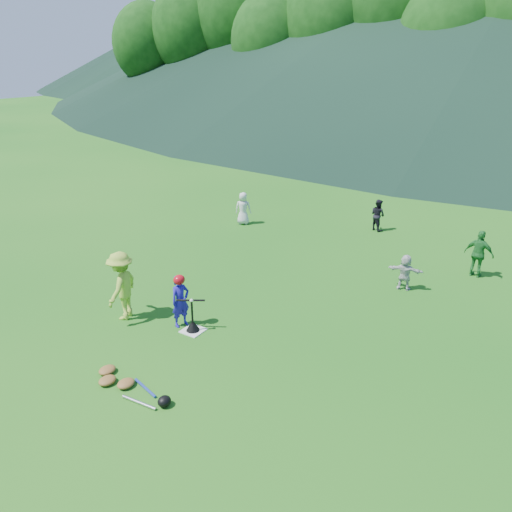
{
  "coord_description": "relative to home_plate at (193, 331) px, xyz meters",
  "views": [
    {
      "loc": [
        6.25,
        -7.12,
        5.56
      ],
      "look_at": [
        0.0,
        2.5,
        0.9
      ],
      "focal_mm": 35.0,
      "sensor_mm": 36.0,
      "label": 1
    }
  ],
  "objects": [
    {
      "name": "ground",
      "position": [
        0.0,
        0.0,
        -0.01
      ],
      "size": [
        120.0,
        120.0,
        0.0
      ],
      "primitive_type": "plane",
      "color": "#165E15",
      "rests_on": "ground"
    },
    {
      "name": "home_plate",
      "position": [
        0.0,
        0.0,
        0.0
      ],
      "size": [
        0.45,
        0.45,
        0.02
      ],
      "primitive_type": "cube",
      "color": "silver",
      "rests_on": "ground"
    },
    {
      "name": "baseball",
      "position": [
        0.0,
        0.0,
        0.73
      ],
      "size": [
        0.08,
        0.08,
        0.08
      ],
      "primitive_type": "sphere",
      "color": "white",
      "rests_on": "batting_tee"
    },
    {
      "name": "batter_child",
      "position": [
        -0.37,
        0.06,
        0.58
      ],
      "size": [
        0.4,
        0.49,
        1.18
      ],
      "primitive_type": "imported",
      "rotation": [
        0.0,
        0.0,
        1.27
      ],
      "color": "#2117A1",
      "rests_on": "ground"
    },
    {
      "name": "adult_coach",
      "position": [
        -1.68,
        -0.37,
        0.78
      ],
      "size": [
        0.89,
        1.16,
        1.58
      ],
      "primitive_type": "imported",
      "rotation": [
        0.0,
        0.0,
        -1.23
      ],
      "color": "#9CBF38",
      "rests_on": "ground"
    },
    {
      "name": "fielder_a",
      "position": [
        -3.22,
        6.64,
        0.56
      ],
      "size": [
        0.65,
        0.56,
        1.13
      ],
      "primitive_type": "imported",
      "rotation": [
        0.0,
        0.0,
        3.57
      ],
      "color": "silver",
      "rests_on": "ground"
    },
    {
      "name": "fielder_b",
      "position": [
        0.94,
        8.57,
        0.53
      ],
      "size": [
        0.64,
        0.59,
        1.07
      ],
      "primitive_type": "imported",
      "rotation": [
        0.0,
        0.0,
        2.71
      ],
      "color": "black",
      "rests_on": "ground"
    },
    {
      "name": "fielder_c",
      "position": [
        4.53,
        6.37,
        0.63
      ],
      "size": [
        0.79,
        0.4,
        1.29
      ],
      "primitive_type": "imported",
      "rotation": [
        0.0,
        0.0,
        3.02
      ],
      "color": "#22742E",
      "rests_on": "ground"
    },
    {
      "name": "fielder_d",
      "position": [
        3.16,
        4.52,
        0.46
      ],
      "size": [
        0.9,
        0.41,
        0.94
      ],
      "primitive_type": "imported",
      "rotation": [
        0.0,
        0.0,
        3.3
      ],
      "color": "silver",
      "rests_on": "ground"
    },
    {
      "name": "batting_tee",
      "position": [
        0.0,
        0.0,
        0.12
      ],
      "size": [
        0.3,
        0.3,
        0.68
      ],
      "color": "black",
      "rests_on": "home_plate"
    },
    {
      "name": "batter_gear",
      "position": [
        -0.35,
        0.06,
        1.06
      ],
      "size": [
        0.7,
        0.34,
        0.54
      ],
      "color": "#AE0B16",
      "rests_on": "ground"
    },
    {
      "name": "equipment_pile",
      "position": [
        0.24,
        -2.17,
        0.06
      ],
      "size": [
        1.8,
        0.56,
        0.19
      ],
      "color": "olive",
      "rests_on": "ground"
    },
    {
      "name": "outfield_fence",
      "position": [
        0.0,
        28.0,
        0.69
      ],
      "size": [
        70.07,
        0.08,
        1.33
      ],
      "color": "gray",
      "rests_on": "ground"
    },
    {
      "name": "tree_line",
      "position": [
        0.2,
        33.83,
        8.2
      ],
      "size": [
        70.04,
        11.4,
        14.82
      ],
      "color": "#382314",
      "rests_on": "ground"
    }
  ]
}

